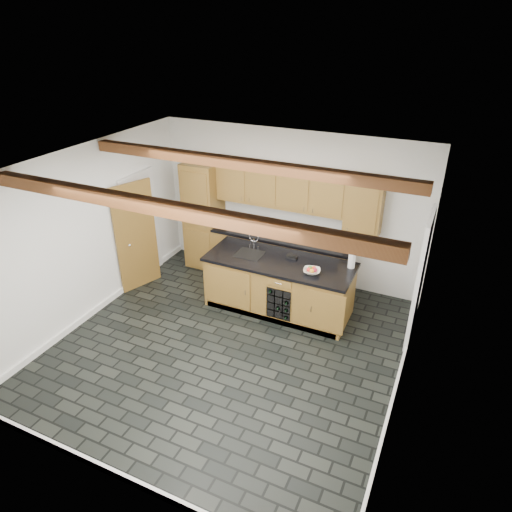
{
  "coord_description": "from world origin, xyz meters",
  "views": [
    {
      "loc": [
        2.7,
        -4.83,
        4.47
      ],
      "look_at": [
        0.1,
        0.8,
        1.21
      ],
      "focal_mm": 32.0,
      "sensor_mm": 36.0,
      "label": 1
    }
  ],
  "objects_px": {
    "fruit_bowl": "(312,271)",
    "paper_towel": "(352,260)",
    "island": "(279,285)",
    "kitchen_scale": "(292,257)"
  },
  "relations": [
    {
      "from": "kitchen_scale",
      "to": "fruit_bowl",
      "type": "distance_m",
      "value": 0.57
    },
    {
      "from": "kitchen_scale",
      "to": "fruit_bowl",
      "type": "height_order",
      "value": "fruit_bowl"
    },
    {
      "from": "island",
      "to": "fruit_bowl",
      "type": "xyz_separation_m",
      "value": [
        0.6,
        -0.15,
        0.5
      ]
    },
    {
      "from": "kitchen_scale",
      "to": "island",
      "type": "bearing_deg",
      "value": -126.17
    },
    {
      "from": "paper_towel",
      "to": "kitchen_scale",
      "type": "bearing_deg",
      "value": -174.15
    },
    {
      "from": "island",
      "to": "kitchen_scale",
      "type": "height_order",
      "value": "kitchen_scale"
    },
    {
      "from": "fruit_bowl",
      "to": "paper_towel",
      "type": "bearing_deg",
      "value": 40.5
    },
    {
      "from": "fruit_bowl",
      "to": "paper_towel",
      "type": "height_order",
      "value": "paper_towel"
    },
    {
      "from": "island",
      "to": "paper_towel",
      "type": "distance_m",
      "value": 1.3
    },
    {
      "from": "kitchen_scale",
      "to": "paper_towel",
      "type": "xyz_separation_m",
      "value": [
        0.97,
        0.1,
        0.11
      ]
    }
  ]
}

